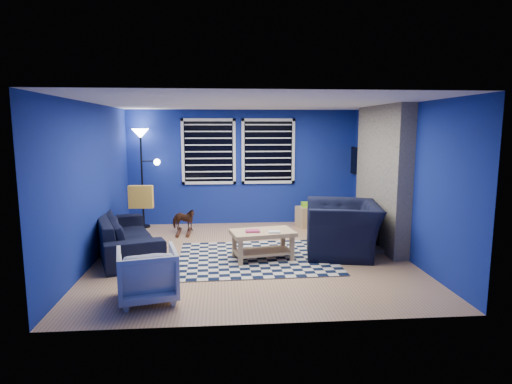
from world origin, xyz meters
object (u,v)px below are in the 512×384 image
tv (359,162)px  rocking_horse (183,220)px  cabinet (310,216)px  floor_lamp (142,147)px  sofa (126,235)px  coffee_table (263,239)px  armchair_bent (147,274)px  armchair_big (343,228)px

tv → rocking_horse: (-3.70, -0.42, -1.11)m
cabinet → floor_lamp: size_ratio=0.29×
tv → sofa: 4.97m
rocking_horse → coffee_table: 2.29m
rocking_horse → armchair_bent: bearing=-161.0°
sofa → armchair_big: 3.66m
sofa → floor_lamp: floor_lamp is taller
sofa → tv: bearing=-89.2°
cabinet → tv: bearing=-16.7°
cabinet → floor_lamp: floor_lamp is taller
sofa → floor_lamp: (-0.03, 1.94, 1.39)m
sofa → coffee_table: sofa is taller
rocking_horse → sofa: bearing=168.1°
armchair_big → coffee_table: 1.40m
sofa → armchair_bent: bearing=179.3°
armchair_big → rocking_horse: size_ratio=2.52×
floor_lamp → armchair_bent: bearing=-79.7°
armchair_big → sofa: bearing=-83.8°
rocking_horse → coffee_table: bearing=-120.0°
tv → floor_lamp: bearing=176.9°
armchair_big → rocking_horse: 3.21m
sofa → armchair_bent: sofa is taller
armchair_bent → coffee_table: size_ratio=0.67×
sofa → armchair_big: size_ratio=1.69×
armchair_big → coffee_table: size_ratio=1.24×
armchair_bent → floor_lamp: 4.27m
tv → armchair_bent: bearing=-136.0°
tv → coffee_table: size_ratio=0.92×
armchair_big → cabinet: 2.02m
tv → coffee_table: tv is taller
armchair_bent → floor_lamp: floor_lamp is taller
rocking_horse → coffee_table: size_ratio=0.49×
tv → armchair_big: (-0.90, -1.99, -0.96)m
tv → floor_lamp: (-4.57, 0.25, 0.31)m
rocking_horse → coffee_table: rocking_horse is taller
coffee_table → sofa: bearing=167.0°
armchair_bent → coffee_table: armchair_bent is taller
tv → coffee_table: (-2.28, -2.22, -1.06)m
tv → cabinet: size_ratio=1.64×
sofa → armchair_big: armchair_big is taller
floor_lamp → coffee_table: bearing=-47.0°
sofa → floor_lamp: bearing=-18.8°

